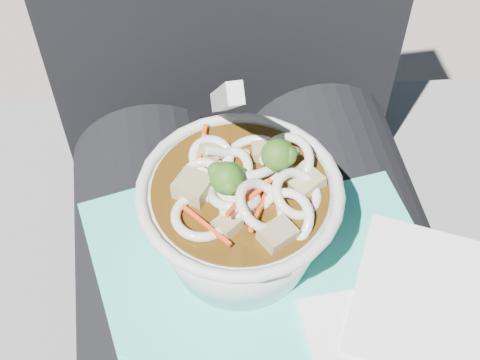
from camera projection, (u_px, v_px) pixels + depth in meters
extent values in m
cube|color=slate|center=(244.00, 331.00, 0.91)|extent=(1.04, 0.59, 0.42)
cylinder|color=black|center=(171.00, 357.00, 0.58)|extent=(0.16, 0.48, 0.16)
cylinder|color=black|center=(372.00, 325.00, 0.60)|extent=(0.16, 0.48, 0.16)
cube|color=#33D4BA|center=(288.00, 360.00, 0.49)|extent=(0.21, 0.21, 0.00)
cube|color=#33D4BA|center=(250.00, 275.00, 0.53)|extent=(0.13, 0.15, 0.00)
cube|color=#33D4BA|center=(253.00, 299.00, 0.52)|extent=(0.20, 0.21, 0.00)
cube|color=#33D4BA|center=(291.00, 312.00, 0.51)|extent=(0.19, 0.19, 0.00)
cube|color=#33D4BA|center=(264.00, 297.00, 0.51)|extent=(0.21, 0.21, 0.00)
cube|color=#33D4BA|center=(226.00, 264.00, 0.53)|extent=(0.23, 0.23, 0.00)
cube|color=#33D4BA|center=(319.00, 257.00, 0.53)|extent=(0.18, 0.15, 0.00)
cube|color=#33D4BA|center=(255.00, 293.00, 0.51)|extent=(0.21, 0.22, 0.00)
cube|color=white|center=(439.00, 301.00, 0.50)|extent=(0.17, 0.17, 0.00)
torus|color=silver|center=(240.00, 191.00, 0.47)|extent=(0.15, 0.15, 0.01)
cylinder|color=#3E2608|center=(240.00, 193.00, 0.47)|extent=(0.13, 0.13, 0.01)
torus|color=white|center=(201.00, 216.00, 0.45)|extent=(0.05, 0.05, 0.01)
torus|color=white|center=(285.00, 162.00, 0.48)|extent=(0.05, 0.05, 0.04)
torus|color=white|center=(212.00, 157.00, 0.48)|extent=(0.04, 0.04, 0.02)
torus|color=white|center=(228.00, 173.00, 0.48)|extent=(0.04, 0.04, 0.03)
torus|color=white|center=(247.00, 164.00, 0.48)|extent=(0.07, 0.06, 0.04)
torus|color=white|center=(202.00, 178.00, 0.47)|extent=(0.05, 0.05, 0.02)
torus|color=white|center=(255.00, 163.00, 0.48)|extent=(0.07, 0.07, 0.02)
torus|color=white|center=(297.00, 194.00, 0.46)|extent=(0.05, 0.05, 0.03)
torus|color=white|center=(284.00, 219.00, 0.45)|extent=(0.05, 0.05, 0.04)
torus|color=white|center=(234.00, 198.00, 0.46)|extent=(0.05, 0.05, 0.03)
torus|color=white|center=(261.00, 206.00, 0.45)|extent=(0.05, 0.06, 0.04)
cylinder|color=white|center=(279.00, 156.00, 0.48)|extent=(0.03, 0.02, 0.02)
cylinder|color=white|center=(230.00, 200.00, 0.45)|extent=(0.02, 0.03, 0.01)
cylinder|color=white|center=(227.00, 152.00, 0.48)|extent=(0.03, 0.01, 0.02)
cylinder|color=#86A851|center=(277.00, 166.00, 0.47)|extent=(0.01, 0.01, 0.01)
sphere|color=#205212|center=(278.00, 155.00, 0.46)|extent=(0.02, 0.02, 0.02)
sphere|color=#205212|center=(289.00, 154.00, 0.46)|extent=(0.01, 0.01, 0.01)
sphere|color=#205212|center=(278.00, 146.00, 0.47)|extent=(0.01, 0.01, 0.01)
sphere|color=#205212|center=(284.00, 148.00, 0.47)|extent=(0.01, 0.01, 0.01)
sphere|color=#205212|center=(288.00, 157.00, 0.46)|extent=(0.01, 0.01, 0.01)
cylinder|color=#86A851|center=(227.00, 189.00, 0.46)|extent=(0.01, 0.01, 0.01)
sphere|color=#205212|center=(227.00, 178.00, 0.45)|extent=(0.02, 0.02, 0.02)
sphere|color=#205212|center=(235.00, 172.00, 0.45)|extent=(0.01, 0.01, 0.01)
sphere|color=#205212|center=(230.00, 186.00, 0.45)|extent=(0.01, 0.01, 0.01)
sphere|color=#205212|center=(216.00, 170.00, 0.45)|extent=(0.01, 0.01, 0.01)
sphere|color=#205212|center=(216.00, 171.00, 0.45)|extent=(0.01, 0.01, 0.01)
cube|color=#FF4E15|center=(217.00, 186.00, 0.46)|extent=(0.03, 0.04, 0.01)
cube|color=#FF4E15|center=(243.00, 197.00, 0.45)|extent=(0.03, 0.04, 0.01)
cube|color=#FF4E15|center=(251.00, 197.00, 0.45)|extent=(0.04, 0.03, 0.01)
cube|color=#FF4E15|center=(206.00, 225.00, 0.44)|extent=(0.03, 0.04, 0.01)
cube|color=#FF4E15|center=(226.00, 191.00, 0.46)|extent=(0.04, 0.02, 0.01)
cube|color=#FF4E15|center=(260.00, 209.00, 0.45)|extent=(0.02, 0.04, 0.01)
cube|color=#FF4E15|center=(202.00, 144.00, 0.49)|extent=(0.01, 0.04, 0.01)
cube|color=#947F53|center=(305.00, 183.00, 0.47)|extent=(0.03, 0.03, 0.02)
cube|color=#947F53|center=(261.00, 152.00, 0.49)|extent=(0.01, 0.02, 0.01)
cube|color=#947F53|center=(210.00, 149.00, 0.48)|extent=(0.02, 0.02, 0.02)
cube|color=#947F53|center=(193.00, 187.00, 0.46)|extent=(0.03, 0.03, 0.02)
cube|color=#947F53|center=(228.00, 226.00, 0.45)|extent=(0.02, 0.02, 0.01)
cube|color=#947F53|center=(277.00, 236.00, 0.44)|extent=(0.03, 0.03, 0.02)
ellipsoid|color=white|center=(237.00, 197.00, 0.46)|extent=(0.03, 0.04, 0.01)
cube|color=white|center=(225.00, 98.00, 0.45)|extent=(0.01, 0.10, 0.10)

